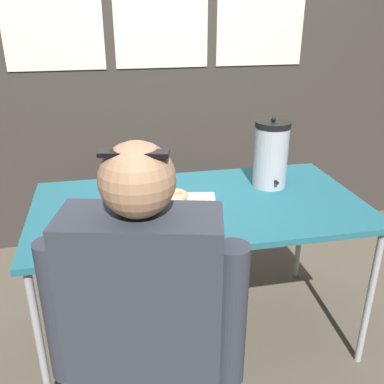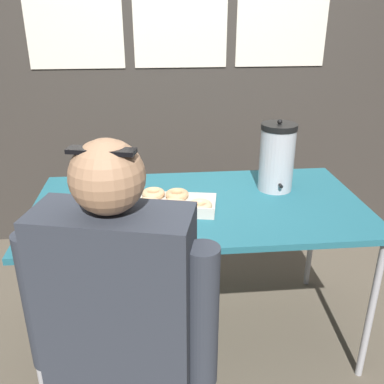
{
  "view_description": "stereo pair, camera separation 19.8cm",
  "coord_description": "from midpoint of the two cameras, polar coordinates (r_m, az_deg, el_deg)",
  "views": [
    {
      "loc": [
        -0.41,
        -1.79,
        1.61
      ],
      "look_at": [
        -0.03,
        0.0,
        0.82
      ],
      "focal_mm": 40.0,
      "sensor_mm": 36.0,
      "label": 1
    },
    {
      "loc": [
        -0.21,
        -1.82,
        1.61
      ],
      "look_at": [
        -0.03,
        0.0,
        0.82
      ],
      "focal_mm": 40.0,
      "sensor_mm": 36.0,
      "label": 2
    }
  ],
  "objects": [
    {
      "name": "coffee_urn",
      "position": [
        2.18,
        13.85,
        4.5
      ],
      "size": [
        0.18,
        0.2,
        0.36
      ],
      "color": "#B7B7BC",
      "rests_on": "folding_table"
    },
    {
      "name": "back_wall",
      "position": [
        3.0,
        0.4,
        20.19
      ],
      "size": [
        6.0,
        0.11,
        2.88
      ],
      "color": "#38332D",
      "rests_on": "ground"
    },
    {
      "name": "folding_table",
      "position": [
        2.03,
        3.76,
        -2.7
      ],
      "size": [
        1.55,
        0.83,
        0.76
      ],
      "color": "#236675",
      "rests_on": "ground"
    },
    {
      "name": "cell_phone",
      "position": [
        1.76,
        -12.48,
        -5.84
      ],
      "size": [
        0.14,
        0.16,
        0.01
      ],
      "rotation": [
        0.0,
        0.0,
        -0.55
      ],
      "color": "black",
      "rests_on": "folding_table"
    },
    {
      "name": "person_seated",
      "position": [
        1.47,
        -5.38,
        -19.66
      ],
      "size": [
        0.61,
        0.34,
        1.3
      ],
      "rotation": [
        0.0,
        0.0,
        2.9
      ],
      "color": "#33332D",
      "rests_on": "ground"
    },
    {
      "name": "donut_box",
      "position": [
        1.97,
        0.26,
        -1.43
      ],
      "size": [
        0.41,
        0.32,
        0.05
      ],
      "rotation": [
        0.0,
        0.0,
        -0.18
      ],
      "color": "beige",
      "rests_on": "folding_table"
    },
    {
      "name": "ground_plane",
      "position": [
        2.44,
        3.29,
        -18.06
      ],
      "size": [
        12.0,
        12.0,
        0.0
      ],
      "primitive_type": "plane",
      "color": "brown"
    }
  ]
}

